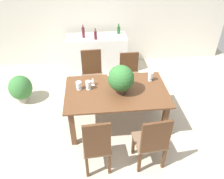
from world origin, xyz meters
TOP-DOWN VIEW (x-y plane):
  - ground_plane at (0.00, 0.00)m, footprint 7.04×7.04m
  - back_wall at (0.00, 2.60)m, footprint 6.40×0.10m
  - dining_table at (0.00, 0.06)m, footprint 1.78×1.10m
  - chair_near_left at (-0.39, -0.95)m, footprint 0.43×0.47m
  - chair_near_right at (0.41, -0.95)m, footprint 0.50×0.46m
  - chair_far_left at (-0.40, 1.07)m, footprint 0.47×0.44m
  - chair_far_right at (0.40, 1.06)m, footprint 0.44×0.42m
  - flower_centerpiece at (0.07, 0.01)m, footprint 0.44×0.44m
  - crystal_vase_left at (0.66, 0.32)m, footprint 0.09×0.09m
  - crystal_vase_center_near at (-0.65, 0.17)m, footprint 0.10×0.10m
  - crystal_vase_right at (-0.48, 0.16)m, footprint 0.09×0.09m
  - wine_glass at (-0.40, 0.27)m, footprint 0.07×0.07m
  - kitchen_counter at (-0.26, 2.06)m, footprint 1.46×0.55m
  - wine_bottle_amber at (-0.56, 2.04)m, footprint 0.07×0.07m
  - wine_bottle_clear at (-0.28, 1.90)m, footprint 0.07×0.07m
  - wine_bottle_tall at (0.30, 2.20)m, footprint 0.08×0.08m
  - potted_plant_floor at (-1.92, 0.94)m, footprint 0.48×0.48m

SIDE VIEW (x-z plane):
  - ground_plane at x=0.00m, z-range 0.00..0.00m
  - potted_plant_floor at x=-1.92m, z-range 0.02..0.63m
  - kitchen_counter at x=-0.26m, z-range 0.00..0.94m
  - chair_far_right at x=0.40m, z-range 0.06..0.98m
  - chair_near_right at x=0.41m, z-range 0.05..1.07m
  - chair_far_left at x=-0.40m, z-range 0.05..1.08m
  - chair_near_left at x=-0.39m, z-range 0.04..1.10m
  - dining_table at x=0.00m, z-range 0.26..1.02m
  - crystal_vase_center_near at x=-0.65m, z-range 0.78..0.93m
  - crystal_vase_right at x=-0.48m, z-range 0.78..0.94m
  - crystal_vase_left at x=0.66m, z-range 0.78..0.96m
  - wine_glass at x=-0.40m, z-range 0.79..0.95m
  - wine_bottle_tall at x=0.30m, z-range 0.91..1.15m
  - flower_centerpiece at x=0.07m, z-range 0.78..1.29m
  - wine_bottle_clear at x=-0.28m, z-range 0.91..1.17m
  - wine_bottle_amber at x=-0.56m, z-range 0.91..1.21m
  - back_wall at x=0.00m, z-range 0.00..2.60m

